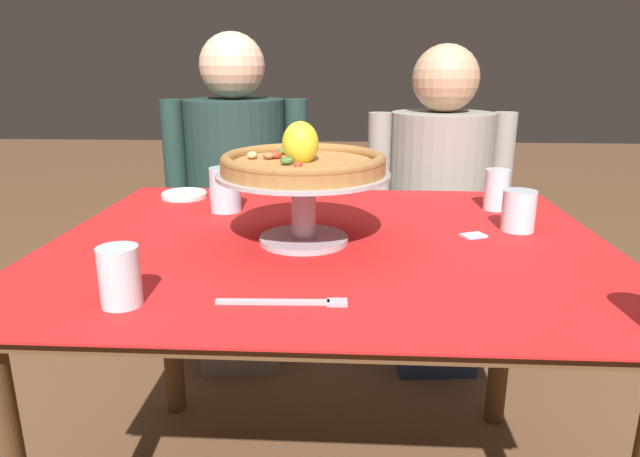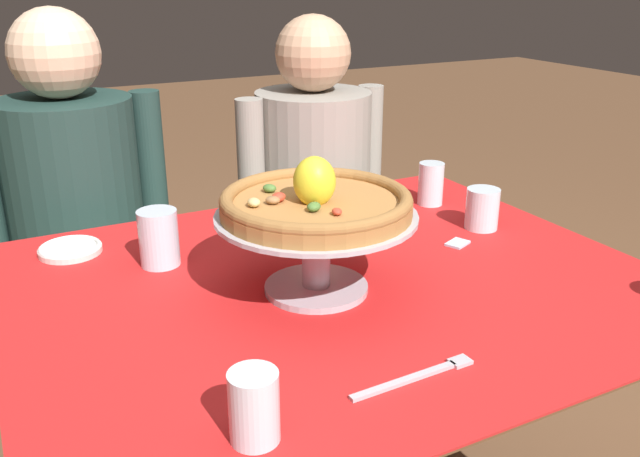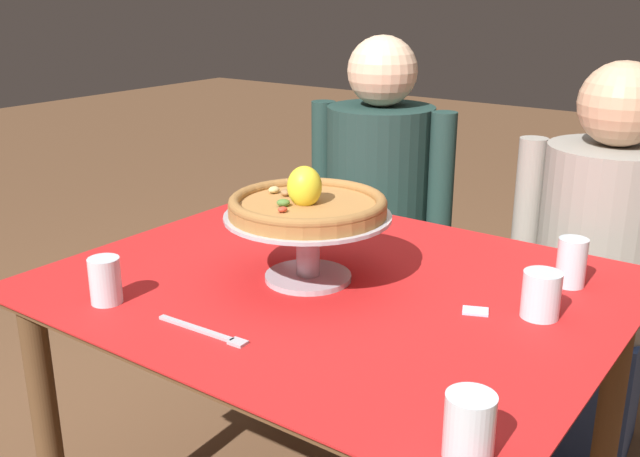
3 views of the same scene
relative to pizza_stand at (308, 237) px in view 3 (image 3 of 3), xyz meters
The scene contains 13 objects.
dining_table 0.21m from the pizza_stand, 25.84° to the left, with size 1.18×0.98×0.72m.
pizza_stand is the anchor object (origin of this frame).
pizza 0.07m from the pizza_stand, 163.65° to the right, with size 0.34×0.34×0.10m.
water_glass_front_left 0.43m from the pizza_stand, 127.47° to the right, with size 0.06×0.06×0.10m.
water_glass_side_right 0.49m from the pizza_stand, 13.25° to the left, with size 0.07×0.07×0.09m.
water_glass_back_right 0.56m from the pizza_stand, 32.58° to the left, with size 0.06×0.06×0.10m.
water_glass_back_left 0.33m from the pizza_stand, 131.91° to the left, with size 0.08×0.08×0.11m.
water_glass_front_right 0.67m from the pizza_stand, 34.25° to the right, with size 0.07×0.07×0.09m.
side_plate 0.55m from the pizza_stand, 133.71° to the left, with size 0.13×0.13×0.02m.
dinner_fork 0.33m from the pizza_stand, 89.28° to the right, with size 0.21×0.03×0.01m.
sugar_packet 0.38m from the pizza_stand, ahead, with size 0.05×0.04×0.01m, color silver.
diner_left 0.89m from the pizza_stand, 110.95° to the left, with size 0.50×0.37×1.19m.
diner_right 0.95m from the pizza_stand, 63.49° to the left, with size 0.51×0.38×1.15m.
Camera 3 is at (0.83, -1.20, 1.33)m, focal length 40.82 mm.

